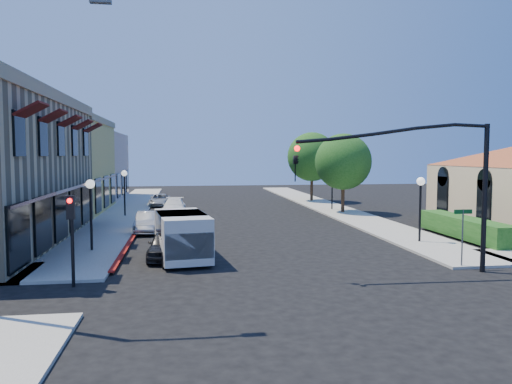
{
  "coord_description": "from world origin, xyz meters",
  "views": [
    {
      "loc": [
        -4.02,
        -16.98,
        4.77
      ],
      "look_at": [
        0.14,
        11.61,
        2.6
      ],
      "focal_mm": 35.0,
      "sensor_mm": 36.0,
      "label": 1
    }
  ],
  "objects": [
    {
      "name": "curb_red_strip",
      "position": [
        -6.9,
        8.0,
        0.0
      ],
      "size": [
        0.25,
        10.0,
        0.06
      ],
      "primitive_type": "cube",
      "color": "maroon",
      "rests_on": "ground"
    },
    {
      "name": "parked_car_a",
      "position": [
        -4.83,
        6.0,
        0.65
      ],
      "size": [
        1.77,
        3.89,
        1.3
      ],
      "primitive_type": "imported",
      "rotation": [
        0.0,
        0.0,
        -0.06
      ],
      "color": "black",
      "rests_on": "ground"
    },
    {
      "name": "lamppost_right_near",
      "position": [
        8.5,
        8.0,
        2.74
      ],
      "size": [
        0.44,
        0.44,
        3.57
      ],
      "color": "black",
      "rests_on": "ground"
    },
    {
      "name": "ground",
      "position": [
        0.0,
        0.0,
        0.0
      ],
      "size": [
        120.0,
        120.0,
        0.0
      ],
      "primitive_type": "plane",
      "color": "black",
      "rests_on": "ground"
    },
    {
      "name": "sidewalk_right",
      "position": [
        8.75,
        27.0,
        0.06
      ],
      "size": [
        3.5,
        50.0,
        0.12
      ],
      "primitive_type": "cube",
      "color": "gray",
      "rests_on": "ground"
    },
    {
      "name": "secondary_signal",
      "position": [
        -8.0,
        1.41,
        2.32
      ],
      "size": [
        0.28,
        0.42,
        3.32
      ],
      "color": "black",
      "rests_on": "ground"
    },
    {
      "name": "parked_car_c",
      "position": [
        -4.8,
        23.18,
        0.63
      ],
      "size": [
        1.85,
        4.36,
        1.25
      ],
      "primitive_type": "imported",
      "rotation": [
        0.0,
        0.0,
        -0.02
      ],
      "color": "white",
      "rests_on": "ground"
    },
    {
      "name": "yellow_stucco_building",
      "position": [
        -15.5,
        26.0,
        3.8
      ],
      "size": [
        10.0,
        12.0,
        7.6
      ],
      "primitive_type": "cube",
      "color": "tan",
      "rests_on": "ground"
    },
    {
      "name": "sidewalk_left",
      "position": [
        -8.75,
        27.0,
        0.06
      ],
      "size": [
        3.5,
        50.0,
        0.12
      ],
      "primitive_type": "cube",
      "color": "gray",
      "rests_on": "ground"
    },
    {
      "name": "hedge",
      "position": [
        11.7,
        9.0,
        0.0
      ],
      "size": [
        1.4,
        8.0,
        1.1
      ],
      "primitive_type": "cube",
      "color": "#194C15",
      "rests_on": "ground"
    },
    {
      "name": "pink_stucco_building",
      "position": [
        -15.5,
        38.0,
        3.5
      ],
      "size": [
        10.0,
        12.0,
        7.0
      ],
      "primitive_type": "cube",
      "color": "tan",
      "rests_on": "ground"
    },
    {
      "name": "parked_car_b",
      "position": [
        -6.2,
        13.91,
        0.64
      ],
      "size": [
        1.5,
        3.92,
        1.28
      ],
      "primitive_type": "imported",
      "rotation": [
        0.0,
        0.0,
        -0.04
      ],
      "color": "#A6A8AB",
      "rests_on": "ground"
    },
    {
      "name": "parked_car_d",
      "position": [
        -6.2,
        29.62,
        0.57
      ],
      "size": [
        1.92,
        4.1,
        1.14
      ],
      "primitive_type": "imported",
      "rotation": [
        0.0,
        0.0,
        -0.01
      ],
      "color": "#A6A8AB",
      "rests_on": "ground"
    },
    {
      "name": "lamppost_left_far",
      "position": [
        -8.5,
        22.0,
        2.74
      ],
      "size": [
        0.44,
        0.44,
        3.57
      ],
      "color": "black",
      "rests_on": "ground"
    },
    {
      "name": "street_tree_b",
      "position": [
        8.8,
        32.0,
        4.54
      ],
      "size": [
        4.94,
        4.94,
        7.02
      ],
      "color": "#392416",
      "rests_on": "ground"
    },
    {
      "name": "lamppost_left_near",
      "position": [
        -8.5,
        8.0,
        2.74
      ],
      "size": [
        0.44,
        0.44,
        3.57
      ],
      "color": "black",
      "rests_on": "ground"
    },
    {
      "name": "white_van",
      "position": [
        -4.11,
        5.64,
        1.22
      ],
      "size": [
        2.68,
        5.0,
        2.11
      ],
      "color": "silver",
      "rests_on": "ground"
    },
    {
      "name": "street_name_sign",
      "position": [
        7.5,
        2.2,
        1.7
      ],
      "size": [
        0.8,
        0.06,
        2.5
      ],
      "color": "#595B5E",
      "rests_on": "ground"
    },
    {
      "name": "signal_mast_arm",
      "position": [
        5.86,
        1.5,
        4.09
      ],
      "size": [
        8.01,
        0.39,
        6.0
      ],
      "color": "black",
      "rests_on": "ground"
    },
    {
      "name": "lamppost_right_far",
      "position": [
        8.5,
        24.0,
        2.74
      ],
      "size": [
        0.44,
        0.44,
        3.57
      ],
      "color": "black",
      "rests_on": "ground"
    },
    {
      "name": "street_tree_a",
      "position": [
        8.8,
        22.0,
        4.19
      ],
      "size": [
        4.56,
        4.56,
        6.48
      ],
      "color": "#392416",
      "rests_on": "ground"
    }
  ]
}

